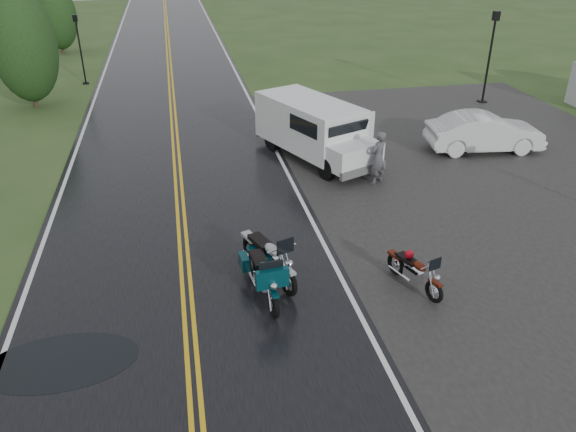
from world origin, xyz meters
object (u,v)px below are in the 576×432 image
object	(u,v)px
van_white	(328,150)
person_at_van	(378,158)
motorcycle_teal	(273,293)
sedan_white	(484,133)
lamp_post_far_right	(489,58)
lamp_post_far_left	(80,50)
motorcycle_red	(435,284)
motorcycle_silver	(288,271)

from	to	relation	value
van_white	person_at_van	xyz separation A→B (m)	(1.59, -0.60, -0.19)
motorcycle_teal	van_white	size ratio (longest dim) A/B	0.42
person_at_van	sedan_white	world-z (taller)	person_at_van
van_white	lamp_post_far_right	world-z (taller)	lamp_post_far_right
person_at_van	lamp_post_far_left	xyz separation A→B (m)	(-11.20, 15.77, 0.93)
sedan_white	van_white	bearing A→B (deg)	109.10
person_at_van	lamp_post_far_left	world-z (taller)	lamp_post_far_left
lamp_post_far_right	sedan_white	bearing A→B (deg)	-118.78
motorcycle_red	lamp_post_far_left	xyz separation A→B (m)	(-10.18, 22.54, 1.28)
motorcycle_silver	lamp_post_far_left	xyz separation A→B (m)	(-6.92, 21.60, 1.11)
motorcycle_teal	motorcycle_silver	xyz separation A→B (m)	(0.48, 0.74, 0.04)
motorcycle_teal	motorcycle_silver	distance (m)	0.88
van_white	lamp_post_far_left	xyz separation A→B (m)	(-9.60, 15.18, 0.74)
motorcycle_teal	sedan_white	xyz separation A→B (m)	(9.80, 8.62, 0.03)
motorcycle_red	motorcycle_teal	world-z (taller)	motorcycle_teal
motorcycle_teal	motorcycle_silver	size ratio (longest dim) A/B	0.95
motorcycle_red	person_at_van	world-z (taller)	person_at_van
person_at_van	motorcycle_teal	bearing A→B (deg)	21.33
lamp_post_far_right	motorcycle_silver	bearing A→B (deg)	-132.24
motorcycle_teal	person_at_van	xyz separation A→B (m)	(4.75, 6.56, 0.22)
motorcycle_teal	person_at_van	world-z (taller)	person_at_van
motorcycle_red	lamp_post_far_left	distance (m)	24.77
motorcycle_teal	lamp_post_far_left	world-z (taller)	lamp_post_far_left
motorcycle_silver	motorcycle_red	bearing A→B (deg)	-36.59
motorcycle_red	lamp_post_far_left	world-z (taller)	lamp_post_far_left
person_at_van	lamp_post_far_right	world-z (taller)	lamp_post_far_right
motorcycle_red	lamp_post_far_right	distance (m)	17.63
sedan_white	lamp_post_far_left	bearing A→B (deg)	56.50
sedan_white	lamp_post_far_left	world-z (taller)	lamp_post_far_left
sedan_white	lamp_post_far_left	distance (m)	21.29
motorcycle_teal	motorcycle_silver	world-z (taller)	motorcycle_silver
motorcycle_teal	person_at_van	size ratio (longest dim) A/B	1.29
motorcycle_teal	van_white	world-z (taller)	van_white
van_white	lamp_post_far_right	xyz separation A→B (m)	(9.95, 7.48, 1.07)
motorcycle_red	lamp_post_far_left	bearing A→B (deg)	96.00
sedan_white	lamp_post_far_right	distance (m)	7.02
sedan_white	lamp_post_far_right	xyz separation A→B (m)	(3.31, 6.02, 1.45)
lamp_post_far_left	lamp_post_far_right	distance (m)	21.01
sedan_white	lamp_post_far_right	bearing A→B (deg)	-22.10
motorcycle_teal	sedan_white	world-z (taller)	sedan_white
van_white	lamp_post_far_right	bearing A→B (deg)	13.74
motorcycle_silver	lamp_post_far_left	distance (m)	22.71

